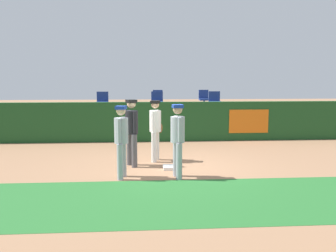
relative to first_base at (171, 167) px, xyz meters
name	(u,v)px	position (x,y,z in m)	size (l,w,h in m)	color
ground_plane	(170,168)	(-0.01, 0.09, -0.04)	(60.00, 60.00, 0.00)	#936B4C
grass_foreground_strip	(180,200)	(-0.01, -2.48, -0.04)	(18.00, 2.80, 0.01)	#26662B
first_base	(171,167)	(0.00, 0.00, 0.00)	(0.40, 0.40, 0.08)	white
player_fielder_home	(156,126)	(-0.36, 0.96, 0.96)	(0.45, 0.51, 1.73)	white
player_runner_visitor	(178,136)	(0.09, -0.87, 0.98)	(0.38, 0.49, 1.75)	#9EA3AD
player_coach_visitor	(121,137)	(-1.23, -0.81, 0.96)	(0.39, 0.48, 1.72)	#9EA3AD
player_umpire	(132,128)	(-1.02, 0.39, 1.00)	(0.45, 0.46, 1.79)	#4C4C51
field_wall	(162,122)	(0.00, 4.24, 0.69)	(18.00, 0.26, 1.47)	#19471E
bleacher_platform	(158,120)	(-0.01, 6.81, 0.44)	(18.00, 4.80, 0.96)	#59595E
seat_front_left	(102,101)	(-2.33, 5.68, 1.39)	(0.47, 0.44, 0.84)	#4C4C51
seat_back_center	(158,98)	(0.00, 7.48, 1.39)	(0.44, 0.44, 0.84)	#4C4C51
seat_front_center	(157,101)	(-0.11, 5.68, 1.39)	(0.48, 0.44, 0.84)	#4C4C51
seat_back_right	(204,98)	(2.13, 7.48, 1.39)	(0.45, 0.44, 0.84)	#4C4C51
seat_front_right	(215,100)	(2.28, 5.68, 1.39)	(0.47, 0.44, 0.84)	#4C4C51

